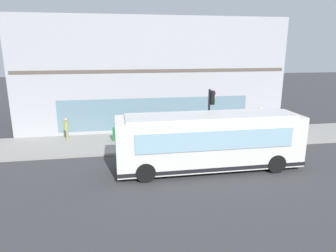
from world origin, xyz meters
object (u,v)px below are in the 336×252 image
fire_hydrant (251,131)px  pedestrian_near_hydrant (66,128)px  pedestrian_walking_along_curb (261,117)px  pedestrian_by_light_pole (170,127)px  newspaper_vending_box (116,134)px  traffic_light_near_corner (211,107)px  city_bus_nearside (209,142)px

fire_hydrant → pedestrian_near_hydrant: size_ratio=0.46×
pedestrian_walking_along_curb → pedestrian_by_light_pole: pedestrian_walking_along_curb is taller
fire_hydrant → pedestrian_walking_along_curb: size_ratio=0.41×
fire_hydrant → newspaper_vending_box: newspaper_vending_box is taller
traffic_light_near_corner → pedestrian_by_light_pole: traffic_light_near_corner is taller
city_bus_nearside → pedestrian_walking_along_curb: 9.33m
pedestrian_walking_along_curb → pedestrian_near_hydrant: bearing=92.2°
traffic_light_near_corner → pedestrian_walking_along_curb: traffic_light_near_corner is taller
traffic_light_near_corner → pedestrian_walking_along_curb: bearing=-58.1°
pedestrian_near_hydrant → pedestrian_by_light_pole: 7.24m
pedestrian_by_light_pole → newspaper_vending_box: (0.28, 3.83, -0.42)m
city_bus_nearside → traffic_light_near_corner: (3.52, -1.19, 1.23)m
newspaper_vending_box → pedestrian_by_light_pole: bearing=-94.2°
newspaper_vending_box → fire_hydrant: bearing=-92.7°
fire_hydrant → newspaper_vending_box: size_ratio=0.82×
pedestrian_near_hydrant → pedestrian_walking_along_curb: (0.56, -14.79, 0.11)m
pedestrian_walking_along_curb → pedestrian_by_light_pole: size_ratio=1.16×
fire_hydrant → pedestrian_near_hydrant: (0.97, 13.31, 0.57)m
city_bus_nearside → pedestrian_by_light_pole: (5.43, 1.18, -0.53)m
city_bus_nearside → fire_hydrant: city_bus_nearside is taller
city_bus_nearside → pedestrian_near_hydrant: size_ratio=6.19×
traffic_light_near_corner → newspaper_vending_box: bearing=70.5°
fire_hydrant → pedestrian_by_light_pole: pedestrian_by_light_pole is taller
city_bus_nearside → newspaper_vending_box: city_bus_nearside is taller
pedestrian_walking_along_curb → newspaper_vending_box: bearing=95.3°
pedestrian_near_hydrant → newspaper_vending_box: bearing=-98.4°
pedestrian_near_hydrant → pedestrian_walking_along_curb: pedestrian_walking_along_curb is taller
city_bus_nearside → fire_hydrant: bearing=-43.3°
city_bus_nearside → pedestrian_by_light_pole: 5.58m
city_bus_nearside → newspaper_vending_box: (5.71, 5.01, -0.95)m
pedestrian_by_light_pole → fire_hydrant: bearing=-91.8°
traffic_light_near_corner → newspaper_vending_box: (2.19, 6.21, -2.18)m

